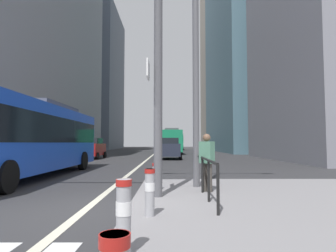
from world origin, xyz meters
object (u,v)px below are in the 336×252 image
(street_lamp_post, at_px, (196,24))
(bollard_back, at_px, (156,175))
(bollard_left, at_px, (124,213))
(bollard_right, at_px, (150,190))
(city_bus_blue_oncoming, at_px, (30,135))
(car_receding_near, at_px, (170,148))
(car_oncoming_mid, at_px, (92,148))
(pedestrian_waiting, at_px, (207,160))
(city_bus_red_distant, at_px, (176,141))
(traffic_signal_gantry, at_px, (70,41))
(city_bus_red_receding, at_px, (171,140))

(street_lamp_post, bearing_deg, bollard_back, -151.16)
(bollard_left, height_order, bollard_right, bollard_left)
(city_bus_blue_oncoming, height_order, car_receding_near, city_bus_blue_oncoming)
(car_oncoming_mid, xyz_separation_m, bollard_left, (6.65, -23.37, -0.33))
(pedestrian_waiting, bearing_deg, city_bus_red_distant, 89.22)
(traffic_signal_gantry, xyz_separation_m, street_lamp_post, (3.42, 1.63, 1.14))
(city_bus_red_distant, xyz_separation_m, car_oncoming_mid, (-9.01, -34.76, -0.85))
(traffic_signal_gantry, height_order, bollard_right, traffic_signal_gantry)
(traffic_signal_gantry, relative_size, street_lamp_post, 0.85)
(car_oncoming_mid, height_order, bollard_back, car_oncoming_mid)
(street_lamp_post, relative_size, bollard_back, 10.35)
(bollard_back, bearing_deg, pedestrian_waiting, -8.43)
(car_oncoming_mid, xyz_separation_m, bollard_right, (6.85, -21.51, -0.35))
(traffic_signal_gantry, bearing_deg, street_lamp_post, 25.48)
(city_bus_blue_oncoming, relative_size, bollard_right, 13.43)
(city_bus_red_receding, relative_size, car_receding_near, 2.69)
(car_receding_near, distance_m, bollard_left, 22.76)
(city_bus_red_distant, distance_m, bollard_right, 56.33)
(city_bus_red_receding, xyz_separation_m, bollard_back, (-0.74, -32.10, -1.25))
(city_bus_red_receding, distance_m, bollard_right, 34.97)
(city_bus_blue_oncoming, bearing_deg, bollard_right, -50.77)
(street_lamp_post, relative_size, bollard_left, 8.75)
(city_bus_red_receding, distance_m, car_receding_near, 14.08)
(street_lamp_post, bearing_deg, city_bus_red_distant, 88.98)
(bollard_right, height_order, pedestrian_waiting, pedestrian_waiting)
(street_lamp_post, xyz_separation_m, bollard_back, (-1.23, -0.68, -4.70))
(traffic_signal_gantry, bearing_deg, bollard_right, -40.68)
(bollard_left, bearing_deg, bollard_right, 83.95)
(city_bus_red_distant, bearing_deg, car_oncoming_mid, -104.53)
(traffic_signal_gantry, relative_size, bollard_back, 8.76)
(car_oncoming_mid, relative_size, pedestrian_waiting, 2.54)
(city_bus_red_distant, relative_size, bollard_right, 13.08)
(city_bus_red_distant, bearing_deg, city_bus_blue_oncoming, -98.97)
(city_bus_red_receding, distance_m, street_lamp_post, 31.61)
(bollard_back, bearing_deg, city_bus_red_receding, 88.68)
(city_bus_blue_oncoming, xyz_separation_m, car_receding_near, (6.18, 13.99, -0.85))
(car_oncoming_mid, height_order, pedestrian_waiting, car_oncoming_mid)
(car_receding_near, height_order, street_lamp_post, street_lamp_post)
(city_bus_red_distant, bearing_deg, bollard_back, -92.33)
(car_receding_near, xyz_separation_m, bollard_right, (-0.55, -20.89, -0.36))
(car_receding_near, bearing_deg, car_oncoming_mid, 175.15)
(car_oncoming_mid, xyz_separation_m, street_lamp_post, (8.07, -17.99, 4.29))
(car_oncoming_mid, bearing_deg, pedestrian_waiting, -66.34)
(bollard_left, relative_size, bollard_back, 1.18)
(city_bus_red_receding, bearing_deg, bollard_left, -91.44)
(bollard_left, relative_size, pedestrian_waiting, 0.57)
(car_oncoming_mid, distance_m, traffic_signal_gantry, 20.41)
(car_receding_near, bearing_deg, traffic_signal_gantry, -98.22)
(pedestrian_waiting, bearing_deg, bollard_back, 171.57)
(traffic_signal_gantry, height_order, pedestrian_waiting, traffic_signal_gantry)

